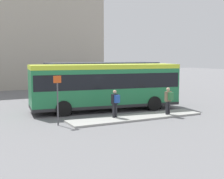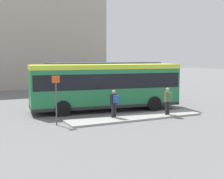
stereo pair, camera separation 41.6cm
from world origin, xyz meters
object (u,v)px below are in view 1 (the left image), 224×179
bicycle_green (167,96)px  bicycle_orange (159,95)px  bicycle_white (158,93)px  pedestrian_waiting (115,102)px  pedestrian_companion (169,99)px  city_bus (106,84)px  potted_planter_near_shelter (143,93)px  platform_sign (58,98)px

bicycle_green → bicycle_orange: 0.85m
bicycle_green → bicycle_white: bearing=3.3°
bicycle_green → bicycle_orange: size_ratio=0.90×
pedestrian_waiting → pedestrian_companion: pedestrian_companion is taller
bicycle_orange → bicycle_white: bearing=-27.5°
bicycle_green → bicycle_white: bicycle_white is taller
city_bus → bicycle_green: size_ratio=7.08×
bicycle_orange → potted_planter_near_shelter: bearing=103.7°
bicycle_white → potted_planter_near_shelter: 2.86m
pedestrian_waiting → platform_sign: platform_sign is taller
potted_planter_near_shelter → platform_sign: (-9.50, -5.98, 0.87)m
city_bus → potted_planter_near_shelter: city_bus is taller
pedestrian_companion → platform_sign: size_ratio=0.62×
pedestrian_waiting → potted_planter_near_shelter: bearing=-58.4°
platform_sign → bicycle_white: bearing=31.5°
city_bus → bicycle_orange: bearing=33.1°
platform_sign → pedestrian_waiting: bearing=0.2°
bicycle_white → pedestrian_waiting: bearing=134.3°
pedestrian_waiting → potted_planter_near_shelter: 8.37m
city_bus → pedestrian_waiting: city_bus is taller
bicycle_orange → potted_planter_near_shelter: size_ratio=1.26×
potted_planter_near_shelter → bicycle_white: bearing=28.9°
bicycle_white → city_bus: bearing=122.3°
pedestrian_companion → bicycle_green: (4.66, 6.38, -0.79)m
pedestrian_companion → platform_sign: 7.20m
potted_planter_near_shelter → bicycle_orange: bearing=14.9°
bicycle_green → potted_planter_near_shelter: (-2.32, 0.26, 0.35)m
city_bus → bicycle_white: size_ratio=6.61×
platform_sign → city_bus: bearing=35.0°
pedestrian_companion → platform_sign: bearing=72.8°
bicycle_orange → city_bus: bearing=114.3°
potted_planter_near_shelter → platform_sign: platform_sign is taller
pedestrian_companion → bicycle_orange: size_ratio=1.03×
bicycle_green → potted_planter_near_shelter: 2.36m
platform_sign → bicycle_orange: bearing=29.4°
city_bus → pedestrian_companion: 4.72m
pedestrian_waiting → bicycle_white: bearing=-62.6°
pedestrian_companion → bicycle_green: size_ratio=1.15×
pedestrian_waiting → pedestrian_companion: bearing=-114.8°
city_bus → pedestrian_waiting: size_ratio=6.33×
city_bus → platform_sign: 5.49m
pedestrian_companion → bicycle_orange: pedestrian_companion is taller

